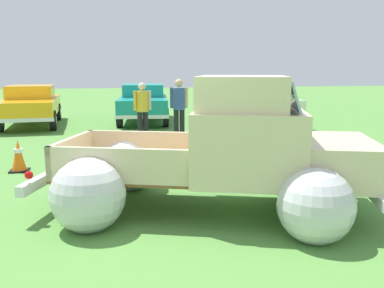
{
  "coord_description": "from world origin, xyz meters",
  "views": [
    {
      "loc": [
        -1.3,
        -5.68,
        2.01
      ],
      "look_at": [
        0.0,
        0.73,
        0.84
      ],
      "focal_mm": 39.27,
      "sensor_mm": 36.0,
      "label": 1
    }
  ],
  "objects_px": {
    "show_car_1": "(144,101)",
    "spectator_1": "(142,107)",
    "show_car_2": "(252,102)",
    "lane_cone_0": "(18,156)",
    "vintage_pickup_truck": "(230,159)",
    "show_car_0": "(31,104)",
    "spectator_0": "(179,105)"
  },
  "relations": [
    {
      "from": "lane_cone_0",
      "to": "show_car_2",
      "type": "bearing_deg",
      "value": 42.28
    },
    {
      "from": "show_car_1",
      "to": "spectator_0",
      "type": "height_order",
      "value": "spectator_0"
    },
    {
      "from": "show_car_0",
      "to": "spectator_0",
      "type": "relative_size",
      "value": 2.71
    },
    {
      "from": "lane_cone_0",
      "to": "spectator_1",
      "type": "bearing_deg",
      "value": 51.88
    },
    {
      "from": "show_car_1",
      "to": "spectator_1",
      "type": "height_order",
      "value": "spectator_1"
    },
    {
      "from": "show_car_1",
      "to": "lane_cone_0",
      "type": "distance_m",
      "value": 8.14
    },
    {
      "from": "show_car_2",
      "to": "spectator_1",
      "type": "relative_size",
      "value": 2.94
    },
    {
      "from": "show_car_0",
      "to": "show_car_1",
      "type": "distance_m",
      "value": 4.06
    },
    {
      "from": "spectator_0",
      "to": "lane_cone_0",
      "type": "height_order",
      "value": "spectator_0"
    },
    {
      "from": "show_car_0",
      "to": "lane_cone_0",
      "type": "height_order",
      "value": "show_car_0"
    },
    {
      "from": "vintage_pickup_truck",
      "to": "spectator_0",
      "type": "distance_m",
      "value": 6.53
    },
    {
      "from": "spectator_0",
      "to": "show_car_2",
      "type": "bearing_deg",
      "value": -37.52
    },
    {
      "from": "show_car_0",
      "to": "spectator_1",
      "type": "relative_size",
      "value": 2.87
    },
    {
      "from": "show_car_0",
      "to": "lane_cone_0",
      "type": "distance_m",
      "value": 7.32
    },
    {
      "from": "spectator_0",
      "to": "show_car_1",
      "type": "bearing_deg",
      "value": 19.04
    },
    {
      "from": "show_car_0",
      "to": "show_car_2",
      "type": "relative_size",
      "value": 0.98
    },
    {
      "from": "vintage_pickup_truck",
      "to": "spectator_0",
      "type": "relative_size",
      "value": 2.9
    },
    {
      "from": "show_car_1",
      "to": "spectator_0",
      "type": "relative_size",
      "value": 2.82
    },
    {
      "from": "vintage_pickup_truck",
      "to": "spectator_0",
      "type": "height_order",
      "value": "vintage_pickup_truck"
    },
    {
      "from": "show_car_1",
      "to": "spectator_1",
      "type": "bearing_deg",
      "value": 0.97
    },
    {
      "from": "show_car_0",
      "to": "spectator_0",
      "type": "height_order",
      "value": "spectator_0"
    },
    {
      "from": "show_car_2",
      "to": "spectator_1",
      "type": "height_order",
      "value": "spectator_1"
    },
    {
      "from": "vintage_pickup_truck",
      "to": "show_car_2",
      "type": "distance_m",
      "value": 10.33
    },
    {
      "from": "show_car_0",
      "to": "spectator_1",
      "type": "xyz_separation_m",
      "value": [
        3.68,
        -3.73,
        0.14
      ]
    },
    {
      "from": "show_car_2",
      "to": "lane_cone_0",
      "type": "bearing_deg",
      "value": -51.21
    },
    {
      "from": "show_car_0",
      "to": "lane_cone_0",
      "type": "bearing_deg",
      "value": 4.26
    },
    {
      "from": "show_car_1",
      "to": "lane_cone_0",
      "type": "height_order",
      "value": "show_car_1"
    },
    {
      "from": "vintage_pickup_truck",
      "to": "show_car_0",
      "type": "relative_size",
      "value": 1.07
    },
    {
      "from": "show_car_0",
      "to": "spectator_1",
      "type": "height_order",
      "value": "spectator_1"
    },
    {
      "from": "show_car_1",
      "to": "show_car_2",
      "type": "height_order",
      "value": "same"
    },
    {
      "from": "show_car_1",
      "to": "spectator_0",
      "type": "xyz_separation_m",
      "value": [
        0.68,
        -4.09,
        0.2
      ]
    },
    {
      "from": "spectator_0",
      "to": "vintage_pickup_truck",
      "type": "bearing_deg",
      "value": -173.91
    }
  ]
}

